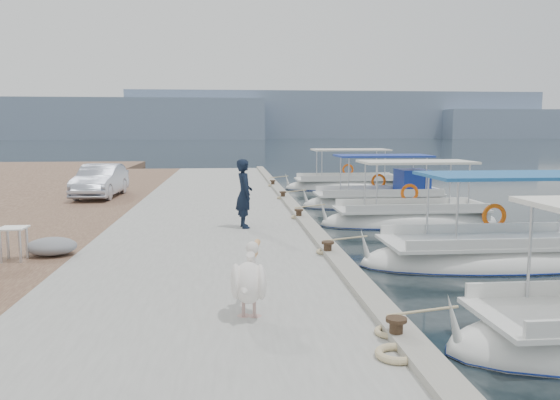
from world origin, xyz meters
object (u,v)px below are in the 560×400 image
object	(u,v)px
parked_car	(100,181)
pelican	(249,280)
fishing_caique_b	(504,258)
fishing_caique_d	(380,202)
fishing_caique_e	(347,187)
fisherman	(244,194)
fishing_caique_c	(410,221)

from	to	relation	value
parked_car	pelican	bearing A→B (deg)	-67.48
pelican	parked_car	distance (m)	16.32
fishing_caique_b	fishing_caique_d	xyz separation A→B (m)	(-0.24, 10.23, 0.07)
fishing_caique_e	fisherman	distance (m)	15.87
fishing_caique_b	parked_car	size ratio (longest dim) A/B	1.76
fishing_caique_b	fishing_caique_c	xyz separation A→B (m)	(-0.48, 5.64, 0.00)
parked_car	fishing_caique_e	bearing A→B (deg)	31.94
fishing_caique_d	pelican	bearing A→B (deg)	-112.74
fisherman	parked_car	size ratio (longest dim) A/B	0.47
fishing_caique_b	pelican	world-z (taller)	fishing_caique_b
fishing_caique_b	fishing_caique_e	size ratio (longest dim) A/B	1.04
fishing_caique_b	parked_car	xyz separation A→B (m)	(-12.12, 10.60, 1.06)
fishing_caique_e	parked_car	xyz separation A→B (m)	(-11.96, -6.78, 1.06)
fishing_caique_d	fishing_caique_e	bearing A→B (deg)	89.31
fishing_caique_e	pelican	world-z (taller)	fishing_caique_e
fishing_caique_b	fishing_caique_d	bearing A→B (deg)	91.35
fishing_caique_b	fishing_caique_c	world-z (taller)	same
fishing_caique_c	fishing_caique_e	xyz separation A→B (m)	(0.33, 11.74, -0.00)
fisherman	parked_car	xyz separation A→B (m)	(-5.77, 7.77, -0.30)
pelican	fisherman	bearing A→B (deg)	88.81
fishing_caique_b	fishing_caique_e	bearing A→B (deg)	90.51
fishing_caique_c	fishing_caique_e	distance (m)	11.75
fishing_caique_e	fishing_caique_c	bearing A→B (deg)	-91.59
fishing_caique_b	fishing_caique_d	distance (m)	10.23
fishing_caique_c	fisherman	xyz separation A→B (m)	(-5.87, -2.81, 1.36)
fishing_caique_b	fishing_caique_e	world-z (taller)	same
fishing_caique_e	fisherman	size ratio (longest dim) A/B	3.57
fishing_caique_d	fishing_caique_c	bearing A→B (deg)	-93.00
pelican	parked_car	world-z (taller)	parked_car
fisherman	fishing_caique_d	bearing A→B (deg)	-49.60
fishing_caique_b	fishing_caique_e	distance (m)	17.38
fishing_caique_c	fishing_caique_b	bearing A→B (deg)	-85.13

